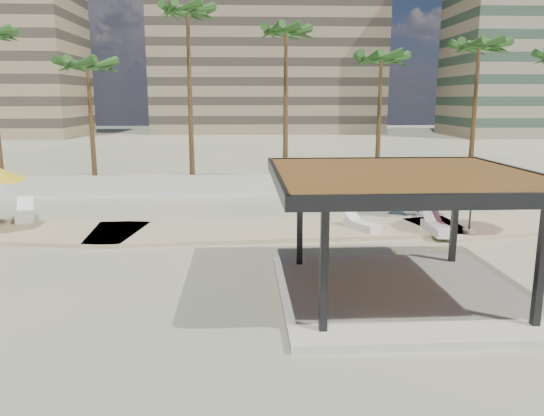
{
  "coord_description": "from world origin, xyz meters",
  "views": [
    {
      "loc": [
        0.65,
        -15.32,
        5.65
      ],
      "look_at": [
        1.56,
        5.26,
        1.4
      ],
      "focal_mm": 35.0,
      "sensor_mm": 36.0,
      "label": 1
    }
  ],
  "objects_px": {
    "lounger_a": "(25,214)",
    "lounger_c": "(361,225)",
    "umbrella_c": "(473,176)",
    "pavilion_central": "(402,223)",
    "lounger_b": "(437,227)"
  },
  "relations": [
    {
      "from": "pavilion_central",
      "to": "lounger_b",
      "type": "distance_m",
      "value": 7.81
    },
    {
      "from": "umbrella_c",
      "to": "lounger_b",
      "type": "relative_size",
      "value": 1.73
    },
    {
      "from": "lounger_a",
      "to": "lounger_c",
      "type": "bearing_deg",
      "value": -119.25
    },
    {
      "from": "pavilion_central",
      "to": "lounger_b",
      "type": "xyz_separation_m",
      "value": [
        3.52,
        6.73,
        -1.81
      ]
    },
    {
      "from": "lounger_b",
      "to": "umbrella_c",
      "type": "bearing_deg",
      "value": -92.7
    },
    {
      "from": "umbrella_c",
      "to": "lounger_a",
      "type": "xyz_separation_m",
      "value": [
        -19.63,
        3.45,
        -2.18
      ]
    },
    {
      "from": "umbrella_c",
      "to": "lounger_c",
      "type": "xyz_separation_m",
      "value": [
        -4.39,
        0.81,
        -2.21
      ]
    },
    {
      "from": "pavilion_central",
      "to": "lounger_c",
      "type": "xyz_separation_m",
      "value": [
        0.48,
        7.49,
        -1.84
      ]
    },
    {
      "from": "lounger_c",
      "to": "pavilion_central",
      "type": "bearing_deg",
      "value": 148.21
    },
    {
      "from": "pavilion_central",
      "to": "lounger_a",
      "type": "height_order",
      "value": "pavilion_central"
    },
    {
      "from": "pavilion_central",
      "to": "umbrella_c",
      "type": "xyz_separation_m",
      "value": [
        4.87,
        6.68,
        0.37
      ]
    },
    {
      "from": "umbrella_c",
      "to": "lounger_b",
      "type": "bearing_deg",
      "value": 177.8
    },
    {
      "from": "pavilion_central",
      "to": "lounger_c",
      "type": "height_order",
      "value": "pavilion_central"
    },
    {
      "from": "lounger_b",
      "to": "lounger_c",
      "type": "height_order",
      "value": "lounger_b"
    },
    {
      "from": "lounger_b",
      "to": "lounger_c",
      "type": "bearing_deg",
      "value": 75.51
    }
  ]
}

